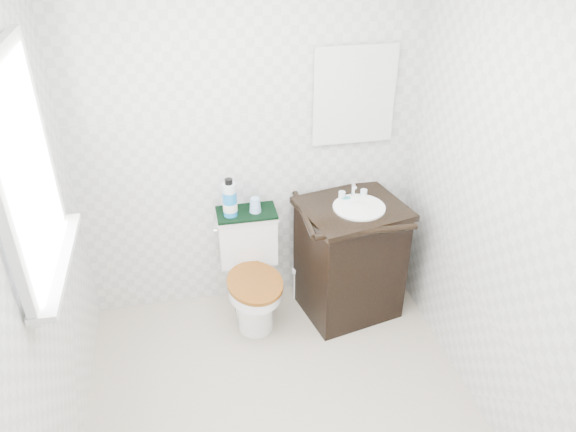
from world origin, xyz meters
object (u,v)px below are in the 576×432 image
object	(u,v)px
trash_bin	(305,279)
toilet	(251,275)
cup	(255,205)
vanity	(350,257)
mouthwash_bottle	(230,199)

from	to	relation	value
trash_bin	toilet	bearing A→B (deg)	-162.19
trash_bin	cup	xyz separation A→B (m)	(-0.34, -0.02, 0.66)
vanity	toilet	bearing A→B (deg)	174.12
mouthwash_bottle	vanity	bearing A→B (deg)	-12.14
vanity	cup	world-z (taller)	vanity
toilet	cup	bearing A→B (deg)	61.79
toilet	vanity	bearing A→B (deg)	-5.88
toilet	vanity	xyz separation A→B (m)	(0.66, -0.07, 0.11)
cup	toilet	bearing A→B (deg)	-118.21
trash_bin	mouthwash_bottle	distance (m)	0.89
toilet	mouthwash_bottle	distance (m)	0.56
mouthwash_bottle	cup	bearing A→B (deg)	4.21
toilet	cup	world-z (taller)	cup
toilet	trash_bin	xyz separation A→B (m)	(0.40, 0.13, -0.19)
vanity	mouthwash_bottle	distance (m)	0.89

